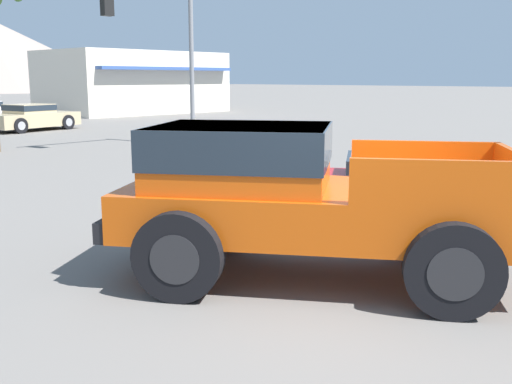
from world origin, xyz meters
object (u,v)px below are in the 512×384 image
Objects in this scene: orange_pickup_truck at (291,191)px; red_convertible_car at (376,191)px; parked_car_tan at (31,117)px; traffic_light_main at (156,33)px.

orange_pickup_truck reaches higher than red_convertible_car.
parked_car_tan is (4.22, 20.81, 0.17)m from red_convertible_car.
orange_pickup_truck is 23.09m from parked_car_tan.
traffic_light_main is at bearing -12.99° from parked_car_tan.
traffic_light_main reaches higher than orange_pickup_truck.
orange_pickup_truck is 14.13m from traffic_light_main.
red_convertible_car is at bearing -21.85° from parked_car_tan.
parked_car_tan is at bearing 45.43° from red_convertible_car.
red_convertible_car is (3.46, 0.96, -0.61)m from orange_pickup_truck.
traffic_light_main is (3.77, 10.86, 3.37)m from red_convertible_car.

